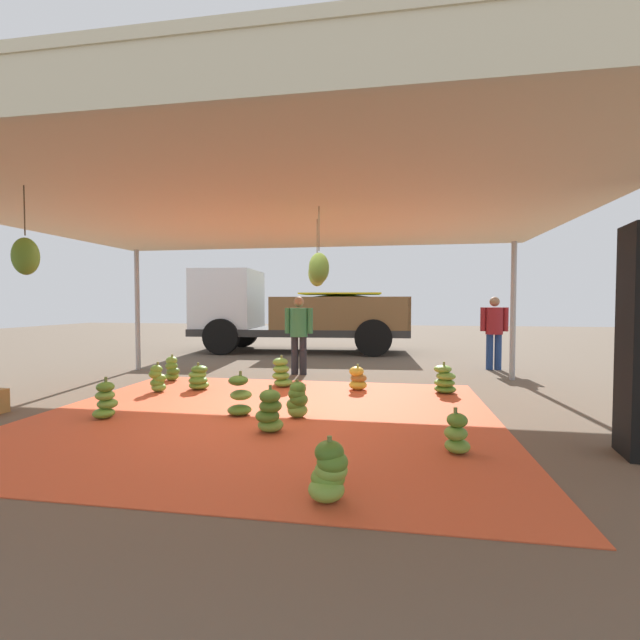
% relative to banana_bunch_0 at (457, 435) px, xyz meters
% --- Properties ---
extents(ground_plane, '(40.00, 40.00, 0.00)m').
position_rel_banana_bunch_0_xyz_m(ground_plane, '(-2.20, 4.01, -0.19)').
color(ground_plane, brown).
extents(tarp_orange, '(5.77, 5.07, 0.01)m').
position_rel_banana_bunch_0_xyz_m(tarp_orange, '(-2.20, 1.01, -0.18)').
color(tarp_orange, '#D1512D').
rests_on(tarp_orange, ground).
extents(tent_canopy, '(8.00, 7.00, 2.63)m').
position_rel_banana_bunch_0_xyz_m(tent_canopy, '(-2.21, 0.92, 2.35)').
color(tent_canopy, '#9EA0A5').
rests_on(tent_canopy, ground).
extents(banana_bunch_0, '(0.31, 0.31, 0.44)m').
position_rel_banana_bunch_0_xyz_m(banana_bunch_0, '(0.00, 0.00, 0.00)').
color(banana_bunch_0, '#6B9E38').
rests_on(banana_bunch_0, tarp_orange).
extents(banana_bunch_1, '(0.42, 0.45, 0.45)m').
position_rel_banana_bunch_0_xyz_m(banana_bunch_1, '(-3.76, 2.46, 0.01)').
color(banana_bunch_1, '#60932D').
rests_on(banana_bunch_1, tarp_orange).
extents(banana_bunch_2, '(0.37, 0.39, 0.46)m').
position_rel_banana_bunch_0_xyz_m(banana_bunch_2, '(-1.05, -1.16, 0.03)').
color(banana_bunch_2, '#75A83D').
rests_on(banana_bunch_2, tarp_orange).
extents(banana_bunch_3, '(0.36, 0.34, 0.48)m').
position_rel_banana_bunch_0_xyz_m(banana_bunch_3, '(-1.77, 1.02, 0.03)').
color(banana_bunch_3, '#75A83D').
rests_on(banana_bunch_3, tarp_orange).
extents(banana_bunch_4, '(0.45, 0.43, 0.54)m').
position_rel_banana_bunch_0_xyz_m(banana_bunch_4, '(-2.46, 2.90, 0.05)').
color(banana_bunch_4, '#6B9E38').
rests_on(banana_bunch_4, tarp_orange).
extents(banana_bunch_5, '(0.36, 0.38, 0.51)m').
position_rel_banana_bunch_0_xyz_m(banana_bunch_5, '(-4.11, 0.60, 0.03)').
color(banana_bunch_5, '#60932D').
rests_on(banana_bunch_5, tarp_orange).
extents(banana_bunch_6, '(0.47, 0.47, 0.50)m').
position_rel_banana_bunch_0_xyz_m(banana_bunch_6, '(0.21, 2.82, 0.03)').
color(banana_bunch_6, '#518428').
rests_on(banana_bunch_6, tarp_orange).
extents(banana_bunch_8, '(0.39, 0.40, 0.43)m').
position_rel_banana_bunch_0_xyz_m(banana_bunch_8, '(-1.17, 2.86, 0.00)').
color(banana_bunch_8, gold).
rests_on(banana_bunch_8, tarp_orange).
extents(banana_bunch_9, '(0.40, 0.41, 0.52)m').
position_rel_banana_bunch_0_xyz_m(banana_bunch_9, '(-1.94, 0.35, 0.04)').
color(banana_bunch_9, '#6B9E38').
rests_on(banana_bunch_9, tarp_orange).
extents(banana_bunch_10, '(0.42, 0.42, 0.56)m').
position_rel_banana_bunch_0_xyz_m(banana_bunch_10, '(-2.52, 1.01, 0.05)').
color(banana_bunch_10, '#518428').
rests_on(banana_bunch_10, tarp_orange).
extents(banana_bunch_11, '(0.30, 0.30, 0.48)m').
position_rel_banana_bunch_0_xyz_m(banana_bunch_11, '(-4.32, 2.16, 0.03)').
color(banana_bunch_11, '#6B9E38').
rests_on(banana_bunch_11, tarp_orange).
extents(banana_bunch_12, '(0.36, 0.35, 0.48)m').
position_rel_banana_bunch_0_xyz_m(banana_bunch_12, '(-4.60, 3.15, 0.03)').
color(banana_bunch_12, '#60932D').
rests_on(banana_bunch_12, tarp_orange).
extents(cargo_truck_main, '(6.29, 2.75, 2.40)m').
position_rel_banana_bunch_0_xyz_m(cargo_truck_main, '(-3.56, 8.34, 1.00)').
color(cargo_truck_main, '#2D2D2D').
rests_on(cargo_truck_main, ground).
extents(worker_0, '(0.57, 0.35, 1.56)m').
position_rel_banana_bunch_0_xyz_m(worker_0, '(-2.46, 4.27, 0.72)').
color(worker_0, '#26262D').
rests_on(worker_0, ground).
extents(worker_1, '(0.57, 0.35, 1.57)m').
position_rel_banana_bunch_0_xyz_m(worker_1, '(1.54, 5.55, 0.73)').
color(worker_1, navy).
rests_on(worker_1, ground).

